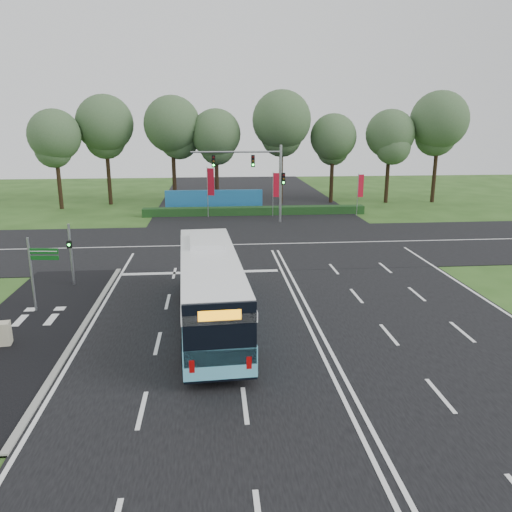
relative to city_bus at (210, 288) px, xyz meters
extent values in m
plane|color=#294A18|center=(4.39, 3.10, -1.75)|extent=(120.00, 120.00, 0.00)
cube|color=black|center=(4.39, 3.10, -1.73)|extent=(20.00, 120.00, 0.04)
cube|color=black|center=(4.39, 15.10, -1.73)|extent=(120.00, 14.00, 0.05)
cube|color=black|center=(-8.11, 0.10, -1.72)|extent=(5.00, 18.00, 0.06)
cube|color=gray|center=(-5.71, 0.10, -1.69)|extent=(0.25, 18.00, 0.12)
cube|color=#60C2E0|center=(0.00, 0.01, -0.67)|extent=(3.21, 12.26, 1.11)
cube|color=black|center=(0.00, 0.01, -1.18)|extent=(3.18, 12.20, 0.30)
cube|color=black|center=(0.00, 0.01, 0.34)|extent=(3.09, 12.07, 0.96)
cube|color=white|center=(0.00, 0.01, 0.95)|extent=(3.21, 12.26, 0.35)
cube|color=white|center=(0.00, 0.01, 1.30)|extent=(3.13, 11.77, 0.35)
cube|color=white|center=(-0.14, 2.54, 1.60)|extent=(1.79, 3.12, 0.25)
cube|color=black|center=(0.34, -5.99, 0.39)|extent=(2.46, 0.26, 2.23)
cube|color=orange|center=(0.34, -6.03, 1.10)|extent=(1.42, 0.14, 0.35)
cylinder|color=black|center=(-1.38, 3.38, -1.23)|extent=(0.34, 1.07, 1.05)
cylinder|color=black|center=(0.99, 3.51, -1.23)|extent=(0.34, 1.07, 1.05)
cylinder|color=black|center=(-0.97, -3.89, -1.23)|extent=(0.34, 1.07, 1.05)
cylinder|color=black|center=(1.40, -3.76, -1.23)|extent=(0.34, 1.07, 1.05)
cylinder|color=gray|center=(-7.72, 6.39, 0.02)|extent=(0.14, 0.14, 3.54)
cube|color=black|center=(-7.72, 6.21, 0.67)|extent=(0.31, 0.24, 0.40)
sphere|color=#19F233|center=(-7.72, 6.11, 0.67)|extent=(0.14, 0.14, 0.14)
cylinder|color=gray|center=(-8.50, 2.39, 0.10)|extent=(0.11, 0.11, 3.70)
cube|color=#0D4B15|center=(-7.81, 2.31, 1.30)|extent=(1.39, 0.21, 0.28)
cube|color=#0D4B15|center=(-7.81, 2.31, 0.98)|extent=(1.39, 0.21, 0.20)
cube|color=white|center=(-7.81, 2.28, 1.30)|extent=(1.29, 0.15, 0.04)
cube|color=beige|center=(-8.53, -1.47, -1.24)|extent=(0.68, 0.60, 1.02)
cylinder|color=gray|center=(-0.23, 26.68, 0.66)|extent=(0.08, 0.08, 4.84)
cube|color=#AA0E21|center=(0.10, 26.56, 1.68)|extent=(0.62, 0.27, 2.58)
cylinder|color=gray|center=(6.07, 26.53, 0.41)|extent=(0.07, 0.07, 4.33)
cube|color=#AA0E21|center=(6.39, 26.54, 1.32)|extent=(0.58, 0.05, 2.31)
cylinder|color=gray|center=(14.39, 26.31, 0.31)|extent=(0.06, 0.06, 4.12)
cube|color=#AA0E21|center=(14.69, 26.35, 1.18)|extent=(0.55, 0.12, 2.20)
cylinder|color=gray|center=(6.39, 23.60, 1.75)|extent=(0.24, 0.24, 7.00)
cylinder|color=gray|center=(2.39, 23.60, 4.65)|extent=(8.00, 0.16, 0.16)
cube|color=black|center=(3.89, 23.60, 3.85)|extent=(0.32, 0.28, 1.05)
cube|color=black|center=(0.39, 23.60, 3.85)|extent=(0.32, 0.28, 1.05)
cube|color=black|center=(6.64, 23.60, 2.25)|extent=(0.32, 0.28, 1.05)
cube|color=#123414|center=(4.39, 27.60, -1.35)|extent=(22.00, 1.20, 0.80)
cube|color=#1C629B|center=(0.39, 30.10, -0.65)|extent=(10.00, 0.30, 2.20)
cylinder|color=black|center=(-15.83, 33.06, 1.87)|extent=(0.44, 0.44, 7.26)
sphere|color=#3A5733|center=(-15.83, 33.06, 5.89)|extent=(5.35, 5.35, 5.35)
cylinder|color=black|center=(-11.19, 35.68, 2.43)|extent=(0.44, 0.44, 8.36)
sphere|color=#3A5733|center=(-11.19, 35.68, 7.05)|extent=(6.16, 6.16, 6.16)
cylinder|color=black|center=(-3.95, 35.04, 2.39)|extent=(0.44, 0.44, 8.29)
sphere|color=#3A5733|center=(-3.95, 35.04, 6.97)|extent=(6.11, 6.11, 6.11)
cylinder|color=black|center=(0.76, 34.68, 1.91)|extent=(0.44, 0.44, 7.32)
sphere|color=#3A5733|center=(0.76, 34.68, 5.95)|extent=(5.39, 5.39, 5.39)
cylinder|color=black|center=(7.92, 34.41, 2.60)|extent=(0.44, 0.44, 8.71)
sphere|color=#3A5733|center=(7.92, 34.41, 7.41)|extent=(6.42, 6.42, 6.42)
cylinder|color=black|center=(13.79, 34.74, 1.73)|extent=(0.44, 0.44, 6.98)
sphere|color=#3A5733|center=(13.79, 34.74, 5.59)|extent=(5.14, 5.14, 5.14)
cylinder|color=black|center=(20.07, 34.16, 1.89)|extent=(0.44, 0.44, 7.30)
sphere|color=#3A5733|center=(20.07, 34.16, 5.93)|extent=(5.38, 5.38, 5.38)
cylinder|color=black|center=(25.52, 33.99, 2.60)|extent=(0.44, 0.44, 8.70)
sphere|color=#3A5733|center=(25.52, 33.99, 7.40)|extent=(6.41, 6.41, 6.41)
camera|label=1|loc=(0.18, -21.27, 7.19)|focal=35.00mm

